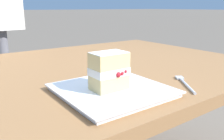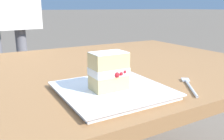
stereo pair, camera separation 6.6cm
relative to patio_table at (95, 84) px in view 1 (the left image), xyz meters
The scene contains 4 objects.
patio_table is the anchor object (origin of this frame).
dessert_plate 0.36m from the patio_table, 66.39° to the left, with size 0.29×0.29×0.02m.
cake_slice 0.38m from the patio_table, 64.74° to the left, with size 0.10×0.07×0.11m.
dessert_fork 0.41m from the patio_table, 104.44° to the left, with size 0.11×0.15×0.01m.
Camera 1 is at (0.51, 0.83, 0.94)m, focal length 37.76 mm.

